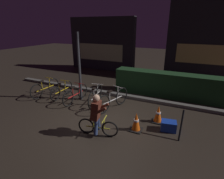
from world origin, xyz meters
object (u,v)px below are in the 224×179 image
at_px(parked_bike_center_left, 76,94).
at_px(blue_crate, 169,126).
at_px(street_post, 79,68).
at_px(traffic_cone_far, 158,114).
at_px(parked_bike_center_right, 95,95).
at_px(cyclist, 97,115).
at_px(closed_umbrella, 181,125).
at_px(parked_bike_left_mid, 62,90).
at_px(parked_bike_right_mid, 113,100).
at_px(parked_bike_leftmost, 45,88).
at_px(traffic_cone_near, 136,122).

bearing_deg(parked_bike_center_left, blue_crate, -96.85).
bearing_deg(street_post, traffic_cone_far, -9.05).
xyz_separation_m(street_post, parked_bike_center_right, (0.76, -0.10, -1.04)).
distance_m(parked_bike_center_left, traffic_cone_far, 3.39).
distance_m(blue_crate, cyclist, 2.18).
xyz_separation_m(parked_bike_center_left, closed_umbrella, (4.12, -0.83, 0.07)).
bearing_deg(street_post, closed_umbrella, -15.76).
xyz_separation_m(parked_bike_left_mid, parked_bike_right_mid, (2.49, -0.11, 0.05)).
relative_size(parked_bike_left_mid, cyclist, 1.21).
xyz_separation_m(parked_bike_center_left, parked_bike_right_mid, (1.64, 0.06, 0.03)).
bearing_deg(closed_umbrella, parked_bike_center_left, 80.82).
distance_m(parked_bike_right_mid, closed_umbrella, 2.62).
distance_m(blue_crate, closed_umbrella, 0.50).
bearing_deg(street_post, parked_bike_leftmost, -170.75).
relative_size(traffic_cone_far, cyclist, 0.46).
height_order(parked_bike_center_left, cyclist, cyclist).
bearing_deg(cyclist, parked_bike_center_left, 128.55).
bearing_deg(closed_umbrella, cyclist, 112.99).
xyz_separation_m(street_post, parked_bike_leftmost, (-1.71, -0.28, -1.03)).
distance_m(street_post, closed_umbrella, 4.34).
relative_size(traffic_cone_near, closed_umbrella, 0.68).
distance_m(parked_bike_leftmost, blue_crate, 5.48).
distance_m(street_post, cyclist, 2.84).
bearing_deg(parked_bike_left_mid, cyclist, -125.97).
bearing_deg(traffic_cone_near, parked_bike_left_mid, 162.91).
bearing_deg(cyclist, parked_bike_left_mid, 135.85).
distance_m(traffic_cone_near, cyclist, 1.21).
distance_m(parked_bike_leftmost, parked_bike_center_right, 2.48).
bearing_deg(parked_bike_left_mid, parked_bike_center_right, -90.98).
distance_m(parked_bike_leftmost, traffic_cone_near, 4.67).
xyz_separation_m(parked_bike_center_left, parked_bike_center_right, (0.80, 0.22, 0.00)).
bearing_deg(parked_bike_leftmost, closed_umbrella, -96.29).
bearing_deg(traffic_cone_far, parked_bike_center_right, 170.52).
bearing_deg(parked_bike_center_right, traffic_cone_far, -110.28).
bearing_deg(parked_bike_left_mid, traffic_cone_near, -109.87).
bearing_deg(traffic_cone_far, cyclist, -134.93).
height_order(parked_bike_leftmost, blue_crate, parked_bike_leftmost).
distance_m(parked_bike_center_left, traffic_cone_near, 3.04).
height_order(parked_bike_left_mid, closed_umbrella, closed_umbrella).
bearing_deg(parked_bike_left_mid, closed_umbrella, -104.14).
xyz_separation_m(street_post, traffic_cone_far, (3.34, -0.53, -1.10)).
bearing_deg(blue_crate, traffic_cone_far, 136.64).
distance_m(parked_bike_center_right, traffic_cone_near, 2.40).
bearing_deg(traffic_cone_near, street_post, 155.42).
bearing_deg(parked_bike_right_mid, blue_crate, -90.90).
distance_m(parked_bike_leftmost, parked_bike_right_mid, 3.32).
distance_m(traffic_cone_far, cyclist, 2.07).
relative_size(parked_bike_center_left, parked_bike_right_mid, 0.93).
distance_m(parked_bike_leftmost, cyclist, 4.00).
bearing_deg(traffic_cone_far, blue_crate, -43.36).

